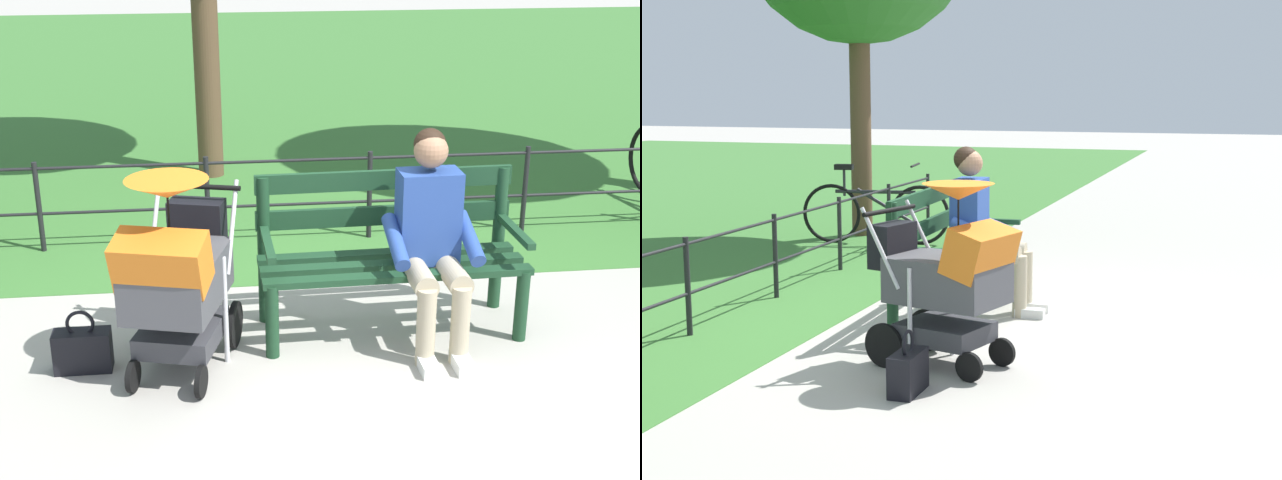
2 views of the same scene
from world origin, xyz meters
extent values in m
plane|color=#ADA89E|center=(0.00, 0.00, 0.00)|extent=(60.00, 60.00, 0.00)
cube|color=#193D23|center=(-0.48, -0.18, 0.45)|extent=(1.60, 0.14, 0.04)
cube|color=#193D23|center=(-0.48, 0.00, 0.45)|extent=(1.60, 0.14, 0.04)
cube|color=#193D23|center=(-0.49, 0.18, 0.45)|extent=(1.60, 0.14, 0.04)
cube|color=#193D23|center=(-0.47, -0.28, 0.67)|extent=(1.60, 0.08, 0.12)
cube|color=#193D23|center=(-0.47, -0.28, 0.90)|extent=(1.60, 0.08, 0.12)
cylinder|color=#193D23|center=(-1.24, 0.18, 0.23)|extent=(0.08, 0.08, 0.45)
cylinder|color=#193D23|center=(-1.22, -0.30, 0.47)|extent=(0.08, 0.08, 0.95)
cube|color=#193D23|center=(-1.23, -0.02, 0.63)|extent=(0.06, 0.56, 0.04)
cylinder|color=#193D23|center=(0.26, 0.22, 0.23)|extent=(0.08, 0.08, 0.45)
cylinder|color=#193D23|center=(0.28, -0.26, 0.47)|extent=(0.08, 0.08, 0.95)
cube|color=#193D23|center=(0.27, 0.02, 0.63)|extent=(0.06, 0.56, 0.04)
cylinder|color=tan|center=(-0.79, 0.22, 0.47)|extent=(0.15, 0.40, 0.14)
cylinder|color=tan|center=(-0.59, 0.22, 0.47)|extent=(0.15, 0.40, 0.14)
cylinder|color=tan|center=(-0.79, 0.42, 0.24)|extent=(0.11, 0.11, 0.47)
cylinder|color=tan|center=(-0.59, 0.42, 0.24)|extent=(0.11, 0.11, 0.47)
cube|color=silver|center=(-0.80, 0.50, 0.04)|extent=(0.11, 0.22, 0.07)
cube|color=silver|center=(-0.60, 0.50, 0.04)|extent=(0.11, 0.22, 0.07)
cube|color=#284793|center=(-0.68, 0.00, 0.75)|extent=(0.37, 0.23, 0.56)
cylinder|color=#284793|center=(-0.91, 0.11, 0.65)|extent=(0.10, 0.43, 0.23)
cylinder|color=#284793|center=(-0.47, 0.13, 0.65)|extent=(0.10, 0.43, 0.23)
sphere|color=#A37556|center=(-0.68, 0.00, 1.15)|extent=(0.20, 0.20, 0.20)
sphere|color=black|center=(-0.68, -0.03, 1.18)|extent=(0.19, 0.19, 0.19)
cylinder|color=black|center=(0.48, 0.06, 0.14)|extent=(0.10, 0.28, 0.28)
cylinder|color=black|center=(0.92, -0.06, 0.14)|extent=(0.10, 0.28, 0.28)
cylinder|color=black|center=(0.67, 0.63, 0.09)|extent=(0.08, 0.18, 0.18)
cylinder|color=black|center=(1.04, 0.52, 0.09)|extent=(0.08, 0.18, 0.18)
cube|color=#38383D|center=(0.78, 0.29, 0.22)|extent=(0.54, 0.61, 0.12)
cylinder|color=silver|center=(0.53, 0.25, 0.33)|extent=(0.03, 0.03, 0.65)
cylinder|color=silver|center=(0.97, 0.13, 0.33)|extent=(0.03, 0.03, 0.65)
cube|color=#47474C|center=(0.78, 0.31, 0.55)|extent=(0.63, 0.78, 0.28)
cube|color=orange|center=(0.85, 0.54, 0.75)|extent=(0.54, 0.42, 0.33)
cylinder|color=black|center=(0.66, -0.12, 0.95)|extent=(0.51, 0.17, 0.03)
cylinder|color=silver|center=(0.47, 0.04, 0.75)|extent=(0.10, 0.29, 0.49)
cylinder|color=silver|center=(0.91, -0.08, 0.75)|extent=(0.10, 0.29, 0.49)
cone|color=orange|center=(0.80, 0.38, 1.10)|extent=(0.54, 0.54, 0.10)
cylinder|color=black|center=(0.80, 0.38, 0.92)|extent=(0.01, 0.01, 0.30)
cube|color=black|center=(0.67, -0.10, 0.73)|extent=(0.35, 0.24, 0.28)
cube|color=black|center=(1.34, 0.25, 0.12)|extent=(0.32, 0.14, 0.24)
torus|color=black|center=(1.34, 0.25, 0.29)|extent=(0.16, 0.02, 0.16)
cylinder|color=black|center=(-4.38, -1.65, 0.35)|extent=(0.04, 0.04, 0.70)
cylinder|color=black|center=(-3.13, -1.65, 0.35)|extent=(0.04, 0.04, 0.70)
cylinder|color=black|center=(-1.88, -1.65, 0.35)|extent=(0.04, 0.04, 0.70)
cylinder|color=black|center=(-0.63, -1.65, 0.35)|extent=(0.04, 0.04, 0.70)
cylinder|color=black|center=(0.63, -1.65, 0.35)|extent=(0.04, 0.04, 0.70)
cylinder|color=black|center=(0.00, -1.65, 0.65)|extent=(8.75, 0.02, 0.02)
cylinder|color=black|center=(0.00, -1.65, 0.30)|extent=(8.75, 0.02, 0.02)
cylinder|color=brown|center=(-3.94, -2.31, 1.31)|extent=(0.24, 0.24, 2.61)
torus|color=black|center=(-3.47, -1.42, 0.33)|extent=(0.15, 0.66, 0.66)
torus|color=black|center=(-3.30, -2.41, 0.33)|extent=(0.15, 0.66, 0.66)
cylinder|color=#232328|center=(-3.39, -1.91, 0.58)|extent=(0.18, 0.89, 0.04)
cylinder|color=#232328|center=(-3.40, -1.81, 0.43)|extent=(0.14, 0.62, 0.38)
cylinder|color=#232328|center=(-3.33, -2.26, 0.68)|extent=(0.03, 0.03, 0.30)
cube|color=black|center=(-3.33, -2.26, 0.85)|extent=(0.13, 0.21, 0.06)
cylinder|color=black|center=(-3.46, -1.47, 0.88)|extent=(0.44, 0.09, 0.02)
camera|label=1|loc=(0.54, 4.84, 2.50)|focal=50.02mm
camera|label=2|loc=(6.15, 2.09, 1.72)|focal=52.79mm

